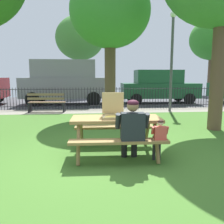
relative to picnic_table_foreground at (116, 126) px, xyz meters
The scene contains 15 objects.
ground 1.46m from the picnic_table_foreground, 102.09° to the left, with size 28.00×10.79×0.02m, color #406E28.
cobblestone_walkway 6.03m from the picnic_table_foreground, 92.65° to the left, with size 28.00×1.40×0.01m, color gray.
street_asphalt 10.14m from the picnic_table_foreground, 91.57° to the left, with size 28.00×6.85×0.01m, color #424247.
picnic_table_foreground is the anchor object (origin of this frame).
pizza_box_open 0.27m from the picnic_table_foreground, behind, with size 0.48×0.52×0.50m.
adult_at_table 0.56m from the picnic_table_foreground, 65.71° to the right, with size 0.62×0.60×1.19m.
child_at_table 0.92m from the picnic_table_foreground, 37.26° to the right, with size 0.32×0.31×0.82m.
iron_fence_streetside 6.70m from the picnic_table_foreground, 92.37° to the left, with size 19.93×0.03×1.06m.
park_bench_center 6.34m from the picnic_table_foreground, 112.59° to the left, with size 1.63×0.58×0.85m.
lamp_post_walkway 6.82m from the picnic_table_foreground, 61.11° to the left, with size 0.28×0.28×4.39m.
tree_near_table 5.95m from the picnic_table_foreground, 86.43° to the left, with size 3.14×3.14×5.50m.
parked_car_left 9.01m from the picnic_table_foreground, 102.30° to the left, with size 4.71×2.09×2.46m.
parked_car_center 9.46m from the picnic_table_foreground, 68.13° to the left, with size 4.45×2.02×1.94m.
far_tree_midleft 15.90m from the picnic_table_foreground, 94.74° to the left, with size 3.97×3.97×6.47m.
far_tree_center 18.85m from the picnic_table_foreground, 56.39° to the left, with size 3.96×3.96×6.53m.
Camera 1 is at (-0.25, -4.50, 1.60)m, focal length 37.22 mm.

